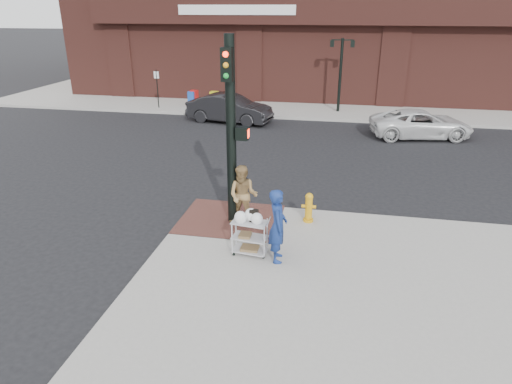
% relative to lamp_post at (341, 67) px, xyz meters
% --- Properties ---
extents(ground, '(220.00, 220.00, 0.00)m').
position_rel_lamp_post_xyz_m(ground, '(-2.00, -16.00, -2.62)').
color(ground, black).
rests_on(ground, ground).
extents(sidewalk_far, '(65.00, 36.00, 0.15)m').
position_rel_lamp_post_xyz_m(sidewalk_far, '(10.50, 16.00, -2.54)').
color(sidewalk_far, gray).
rests_on(sidewalk_far, ground).
extents(brick_curb_ramp, '(2.80, 2.40, 0.01)m').
position_rel_lamp_post_xyz_m(brick_curb_ramp, '(-2.60, -15.10, -2.46)').
color(brick_curb_ramp, '#4A2622').
rests_on(brick_curb_ramp, sidewalk_near).
extents(lamp_post, '(1.32, 0.22, 4.00)m').
position_rel_lamp_post_xyz_m(lamp_post, '(0.00, 0.00, 0.00)').
color(lamp_post, black).
rests_on(lamp_post, sidewalk_far).
extents(parking_sign, '(0.05, 0.05, 2.20)m').
position_rel_lamp_post_xyz_m(parking_sign, '(-10.50, -1.00, -1.37)').
color(parking_sign, black).
rests_on(parking_sign, sidewalk_far).
extents(traffic_signal_pole, '(0.61, 0.51, 5.00)m').
position_rel_lamp_post_xyz_m(traffic_signal_pole, '(-2.48, -15.23, 0.21)').
color(traffic_signal_pole, black).
rests_on(traffic_signal_pole, sidewalk_near).
extents(woman_blue, '(0.53, 0.72, 1.79)m').
position_rel_lamp_post_xyz_m(woman_blue, '(-0.96, -17.05, -1.57)').
color(woman_blue, navy).
rests_on(woman_blue, sidewalk_near).
extents(pedestrian_tan, '(0.85, 0.68, 1.69)m').
position_rel_lamp_post_xyz_m(pedestrian_tan, '(-2.17, -15.31, -1.62)').
color(pedestrian_tan, olive).
rests_on(pedestrian_tan, sidewalk_near).
extents(sedan_dark, '(4.70, 2.32, 1.48)m').
position_rel_lamp_post_xyz_m(sedan_dark, '(-5.60, -3.19, -1.88)').
color(sedan_dark, black).
rests_on(sedan_dark, ground).
extents(minivan_white, '(4.94, 2.93, 1.29)m').
position_rel_lamp_post_xyz_m(minivan_white, '(3.94, -4.41, -1.97)').
color(minivan_white, silver).
rests_on(minivan_white, ground).
extents(utility_cart, '(0.89, 0.57, 1.16)m').
position_rel_lamp_post_xyz_m(utility_cart, '(-1.66, -16.90, -1.94)').
color(utility_cart, '#A9A9AE').
rests_on(utility_cart, sidewalk_near).
extents(fire_hydrant, '(0.40, 0.28, 0.85)m').
position_rel_lamp_post_xyz_m(fire_hydrant, '(-0.42, -14.82, -2.03)').
color(fire_hydrant, orange).
rests_on(fire_hydrant, sidewalk_near).
extents(newsbox_red, '(0.47, 0.44, 0.98)m').
position_rel_lamp_post_xyz_m(newsbox_red, '(-8.48, -0.39, -1.98)').
color(newsbox_red, '#B31614').
rests_on(newsbox_red, sidewalk_far).
extents(newsbox_yellow, '(0.45, 0.41, 1.07)m').
position_rel_lamp_post_xyz_m(newsbox_yellow, '(-7.04, -1.04, -1.93)').
color(newsbox_yellow, gold).
rests_on(newsbox_yellow, sidewalk_far).
extents(newsbox_blue, '(0.43, 0.40, 0.94)m').
position_rel_lamp_post_xyz_m(newsbox_blue, '(-8.58, -0.52, -2.00)').
color(newsbox_blue, '#1949A6').
rests_on(newsbox_blue, sidewalk_far).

